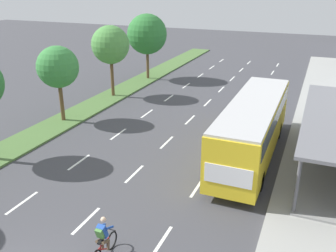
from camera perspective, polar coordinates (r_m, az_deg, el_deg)
median_strip at (r=32.51m, az=-9.04°, el=4.45°), size 2.60×52.00×0.12m
sidewalk_right at (r=28.01m, az=23.35°, el=0.11°), size 4.50×52.00×0.15m
lane_divider_left at (r=28.25m, az=-3.28°, el=1.94°), size 0.14×46.07×0.01m
lane_divider_center at (r=26.99m, az=3.43°, el=0.98°), size 0.14×46.07×0.01m
lane_divider_right at (r=26.14m, az=10.68°, el=-0.08°), size 0.14×46.07×0.01m
bus_shelter at (r=21.31m, az=24.56°, el=-1.42°), size 2.90×11.76×2.86m
bus at (r=21.06m, az=13.07°, el=0.38°), size 2.54×11.29×3.37m
cyclist at (r=14.03m, az=-10.02°, el=-17.06°), size 0.46×1.82×1.71m
median_tree_third at (r=26.64m, az=-16.73°, el=8.73°), size 2.89×2.89×5.31m
median_tree_fourth at (r=31.86m, az=-8.93°, el=12.32°), size 3.20×3.20×6.00m
median_tree_fifth at (r=37.64m, az=-3.27°, el=14.03°), size 3.96×3.96×6.44m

